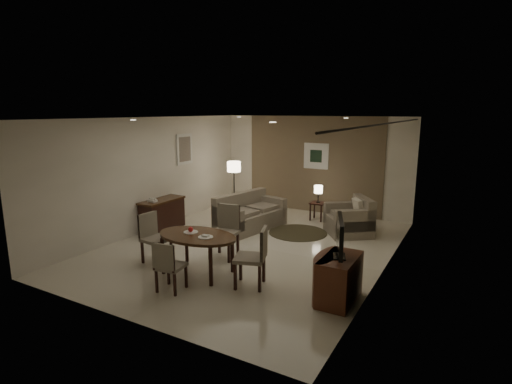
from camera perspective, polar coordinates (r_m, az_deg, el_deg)
The scene contains 31 objects.
room_shell at distance 8.61m, azimuth 0.65°, elevation 1.54°, with size 5.50×7.00×2.70m.
taupe_accent at distance 11.38m, azimuth 8.13°, elevation 3.90°, with size 3.96×0.03×2.70m, color brown.
curtain_wall at distance 7.34m, azimuth 17.78°, elevation -1.04°, with size 0.08×6.70×2.58m, color beige, non-canonical shape.
curtain_rod at distance 7.18m, azimuth 18.43°, elevation 9.30°, with size 0.03×0.03×6.80m, color black.
art_back_frame at distance 11.29m, azimuth 8.59°, elevation 5.10°, with size 0.72×0.03×0.72m, color silver.
art_back_canvas at distance 11.28m, azimuth 8.56°, elevation 5.09°, with size 0.34×0.01×0.34m, color #1B301E.
art_left_frame at distance 10.72m, azimuth -10.18°, elevation 6.05°, with size 0.03×0.60×0.80m, color silver.
art_left_canvas at distance 10.71m, azimuth -10.12°, elevation 6.05°, with size 0.01×0.46×0.64m, color gray.
downlight_nl at distance 7.57m, azimuth -17.14°, elevation 9.81°, with size 0.10×0.10×0.01m, color white.
downlight_nr at distance 5.88m, azimuth 2.42°, elevation 9.93°, with size 0.10×0.10×0.01m, color white.
downlight_fl at distance 10.39m, azimuth -2.47°, elevation 10.66°, with size 0.10×0.10×0.01m, color white.
downlight_fr at distance 9.24m, azimuth 12.73°, elevation 10.27°, with size 0.10×0.10×0.01m, color white.
console_desk at distance 9.93m, azimuth -13.23°, elevation -3.17°, with size 0.48×1.20×0.75m, color #442715, non-canonical shape.
telephone at distance 9.62m, azimuth -14.55°, elevation -1.10°, with size 0.20×0.14×0.09m, color white, non-canonical shape.
tv_cabinet at distance 6.31m, azimuth 11.82°, elevation -12.07°, with size 0.48×0.90×0.70m, color brown, non-canonical shape.
flat_tv at distance 6.08m, azimuth 11.90°, elevation -6.24°, with size 0.06×0.88×0.60m, color black, non-canonical shape.
dining_table at distance 7.24m, azimuth -8.33°, elevation -8.75°, with size 1.51×0.94×0.71m, color #442715, non-canonical shape.
chair_near at distance 6.63m, azimuth -12.06°, elevation -10.23°, with size 0.41×0.41×0.84m, color #746B59, non-canonical shape.
chair_far at distance 7.84m, azimuth -4.64°, elevation -5.79°, with size 0.50×0.50×1.03m, color #746B59, non-canonical shape.
chair_left at distance 7.83m, azimuth -14.06°, elevation -6.47°, with size 0.46×0.46×0.94m, color #746B59, non-canonical shape.
chair_right at distance 6.61m, azimuth -0.89°, elevation -9.30°, with size 0.48×0.48×1.00m, color #746B59, non-canonical shape.
plate_a at distance 7.26m, azimuth -9.30°, elevation -5.68°, with size 0.26×0.26×0.02m, color white.
plate_b at distance 6.96m, azimuth -7.22°, elevation -6.41°, with size 0.26×0.26×0.02m, color white.
fruit_apple at distance 7.25m, azimuth -9.32°, elevation -5.28°, with size 0.09×0.09×0.09m, color red.
napkin at distance 6.95m, azimuth -7.22°, elevation -6.23°, with size 0.12×0.08×0.03m, color white.
round_rug at distance 9.57m, azimuth 6.01°, elevation -5.78°, with size 1.37×1.37×0.01m, color #3B3321.
sofa at distance 9.78m, azimuth -0.76°, elevation -2.80°, with size 0.90×1.80×0.84m, color #746B59, non-canonical shape.
armchair at distance 9.56m, azimuth 13.08°, elevation -3.38°, with size 0.98×0.92×0.87m, color #746B59, non-canonical shape.
side_table at distance 10.67m, azimuth 8.81°, elevation -2.72°, with size 0.38×0.38×0.48m, color black, non-canonical shape.
table_lamp at distance 10.56m, azimuth 8.89°, elevation -0.15°, with size 0.22×0.22×0.50m, color #FFEAC1, non-canonical shape.
floor_lamp at distance 11.14m, azimuth -3.14°, elevation 0.62°, with size 0.37×0.37×1.47m, color #FFE5B7, non-canonical shape.
Camera 1 is at (4.06, -7.04, 2.86)m, focal length 28.00 mm.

